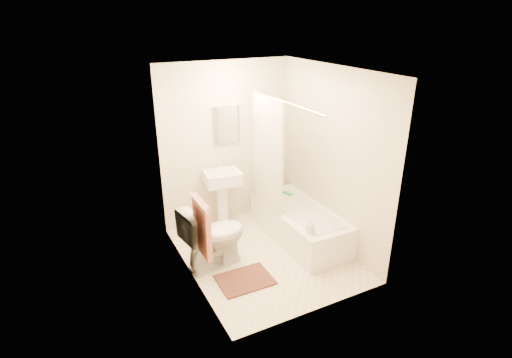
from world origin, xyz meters
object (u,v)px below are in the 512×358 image
toilet (214,236)px  sink (223,197)px  bath_mat (245,280)px  soap_bottle (311,227)px  bathtub (299,224)px

toilet → sink: (0.47, 0.85, 0.08)m
toilet → bath_mat: (0.19, -0.49, -0.40)m
bath_mat → soap_bottle: bearing=-4.9°
bathtub → sink: bearing=136.3°
toilet → bathtub: bearing=-96.8°
sink → soap_bottle: sink is taller
sink → soap_bottle: (0.58, -1.41, 0.06)m
sink → bath_mat: (-0.29, -1.34, -0.48)m
sink → bath_mat: 1.45m
bathtub → soap_bottle: (-0.25, -0.62, 0.31)m
toilet → sink: size_ratio=0.85×
toilet → sink: 0.98m
toilet → bath_mat: bearing=-168.2°
bathtub → bath_mat: 1.26m
toilet → soap_bottle: (1.06, -0.56, 0.14)m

